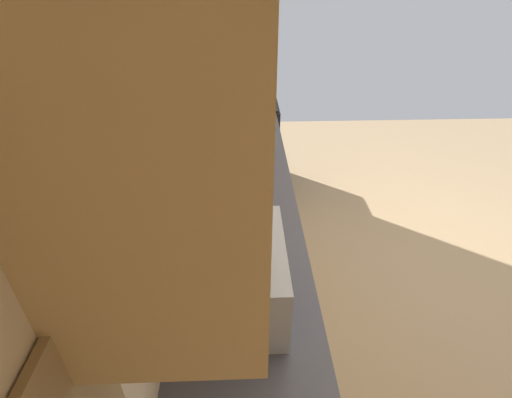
{
  "coord_description": "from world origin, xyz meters",
  "views": [
    {
      "loc": [
        -1.89,
        1.35,
        2.15
      ],
      "look_at": [
        -0.68,
        1.3,
        1.35
      ],
      "focal_mm": 26.47,
      "sensor_mm": 36.0,
      "label": 1
    }
  ],
  "objects_px": {
    "microwave": "(240,274)",
    "bowl": "(248,136)",
    "oven_range": "(245,143)",
    "kettle": "(249,166)"
  },
  "relations": [
    {
      "from": "microwave",
      "to": "kettle",
      "type": "relative_size",
      "value": 2.42
    },
    {
      "from": "microwave",
      "to": "bowl",
      "type": "bearing_deg",
      "value": -2.17
    },
    {
      "from": "bowl",
      "to": "kettle",
      "type": "height_order",
      "value": "kettle"
    },
    {
      "from": "microwave",
      "to": "bowl",
      "type": "height_order",
      "value": "microwave"
    },
    {
      "from": "oven_range",
      "to": "microwave",
      "type": "height_order",
      "value": "microwave"
    },
    {
      "from": "oven_range",
      "to": "kettle",
      "type": "xyz_separation_m",
      "value": [
        -1.43,
        -0.02,
        0.51
      ]
    },
    {
      "from": "oven_range",
      "to": "bowl",
      "type": "xyz_separation_m",
      "value": [
        -0.9,
        -0.02,
        0.48
      ]
    },
    {
      "from": "oven_range",
      "to": "kettle",
      "type": "distance_m",
      "value": 1.52
    },
    {
      "from": "oven_range",
      "to": "bowl",
      "type": "distance_m",
      "value": 1.02
    },
    {
      "from": "oven_range",
      "to": "kettle",
      "type": "height_order",
      "value": "oven_range"
    }
  ]
}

